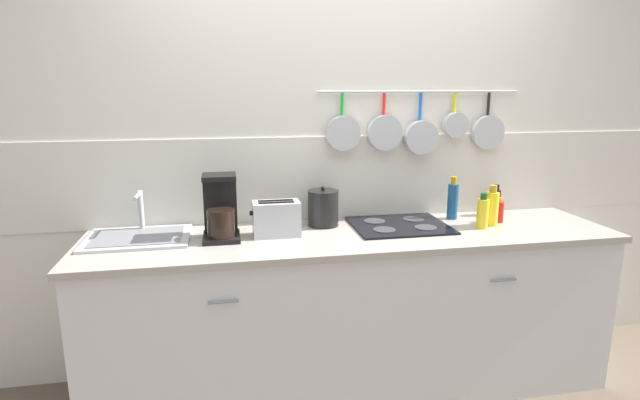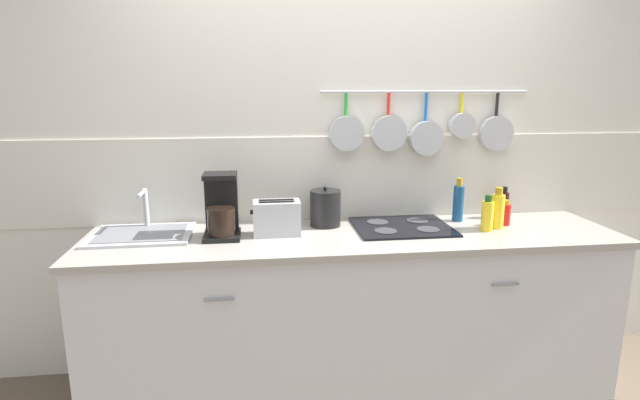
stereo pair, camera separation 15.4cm
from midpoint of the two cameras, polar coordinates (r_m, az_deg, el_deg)
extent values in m
plane|color=brown|center=(3.04, 5.30, -20.39)|extent=(12.00, 12.00, 0.00)
cube|color=silver|center=(2.92, 4.26, 5.67)|extent=(7.20, 0.06, 2.60)
cube|color=silver|center=(2.94, 4.23, 2.61)|extent=(7.20, 0.07, 0.49)
cylinder|color=#B7BABF|center=(2.98, 13.53, 11.95)|extent=(1.21, 0.02, 0.02)
cylinder|color=green|center=(2.85, 4.62, 10.82)|extent=(0.02, 0.02, 0.12)
cylinder|color=#B7BABF|center=(2.84, 4.67, 7.58)|extent=(0.20, 0.05, 0.20)
cylinder|color=red|center=(2.91, 9.39, 10.75)|extent=(0.02, 0.02, 0.12)
cylinder|color=#B7BABF|center=(2.89, 9.42, 7.53)|extent=(0.20, 0.05, 0.20)
cylinder|color=#1959B2|center=(2.98, 13.51, 10.29)|extent=(0.02, 0.02, 0.16)
cylinder|color=#B7BABF|center=(2.97, 13.52, 6.87)|extent=(0.19, 0.06, 0.19)
cylinder|color=gold|center=(3.06, 17.31, 10.55)|extent=(0.02, 0.02, 0.11)
cylinder|color=#B7BABF|center=(3.04, 17.35, 8.10)|extent=(0.15, 0.05, 0.15)
cylinder|color=black|center=(3.16, 20.93, 10.16)|extent=(0.02, 0.02, 0.13)
cylinder|color=#B7BABF|center=(3.15, 20.85, 7.12)|extent=(0.20, 0.04, 0.20)
cube|color=silver|center=(2.83, 5.48, -13.04)|extent=(2.78, 0.61, 0.86)
cylinder|color=slate|center=(2.36, -9.59, -11.19)|extent=(0.14, 0.01, 0.01)
cylinder|color=slate|center=(2.68, 22.02, -8.98)|extent=(0.14, 0.01, 0.01)
cube|color=#A59E93|center=(2.66, 5.69, -4.30)|extent=(2.82, 0.65, 0.03)
cube|color=#B7BABF|center=(2.75, -18.20, -3.82)|extent=(0.51, 0.40, 0.01)
cube|color=slate|center=(2.74, -18.22, -3.63)|extent=(0.44, 0.32, 0.00)
cylinder|color=#B7BABF|center=(2.86, -17.81, -0.96)|extent=(0.03, 0.03, 0.22)
cylinder|color=#B7BABF|center=(2.76, -18.24, 0.71)|extent=(0.02, 0.16, 0.02)
cube|color=black|center=(2.62, -9.46, -4.02)|extent=(0.19, 0.21, 0.02)
cube|color=black|center=(2.65, -9.54, -0.38)|extent=(0.17, 0.07, 0.33)
cylinder|color=black|center=(2.57, -9.55, -2.44)|extent=(0.14, 0.14, 0.14)
cube|color=black|center=(2.57, -9.70, 2.74)|extent=(0.17, 0.16, 0.02)
cube|color=#B7BABF|center=(2.62, -3.28, -2.08)|extent=(0.24, 0.14, 0.18)
cube|color=black|center=(2.57, -3.27, -0.23)|extent=(0.18, 0.02, 0.00)
cube|color=black|center=(2.62, -3.35, 0.01)|extent=(0.18, 0.02, 0.00)
cube|color=black|center=(2.60, -6.15, -1.40)|extent=(0.02, 0.02, 0.02)
cylinder|color=black|center=(2.79, 2.20, -0.94)|extent=(0.17, 0.17, 0.20)
sphere|color=black|center=(2.76, 2.22, 1.33)|extent=(0.02, 0.02, 0.02)
cube|color=black|center=(2.81, 10.92, -3.02)|extent=(0.52, 0.44, 0.01)
cylinder|color=#38383D|center=(2.70, 9.13, -3.49)|extent=(0.12, 0.12, 0.00)
cylinder|color=#38383D|center=(2.77, 13.81, -3.25)|extent=(0.12, 0.12, 0.00)
cylinder|color=#38383D|center=(2.86, 8.14, -2.50)|extent=(0.12, 0.12, 0.00)
cylinder|color=#38383D|center=(2.93, 12.58, -2.31)|extent=(0.12, 0.12, 0.00)
cylinder|color=navy|center=(3.01, 16.94, -0.39)|extent=(0.06, 0.06, 0.21)
cylinder|color=#B28C19|center=(2.99, 17.10, 1.96)|extent=(0.03, 0.03, 0.05)
cylinder|color=yellow|center=(2.86, 20.05, -1.77)|extent=(0.06, 0.06, 0.16)
cylinder|color=#194C19|center=(2.84, 20.20, 0.17)|extent=(0.04, 0.04, 0.04)
cylinder|color=yellow|center=(2.93, 21.05, -1.25)|extent=(0.07, 0.07, 0.19)
cylinder|color=#B28C19|center=(2.91, 21.23, 0.93)|extent=(0.04, 0.04, 0.04)
cylinder|color=red|center=(3.02, 21.79, -1.58)|extent=(0.06, 0.06, 0.12)
cylinder|color=#B28C19|center=(3.01, 21.90, -0.25)|extent=(0.03, 0.03, 0.03)
cylinder|color=#33140F|center=(3.19, 21.56, -0.54)|extent=(0.06, 0.06, 0.15)
cylinder|color=black|center=(3.17, 21.69, 1.10)|extent=(0.03, 0.03, 0.03)
camera|label=1|loc=(0.08, -88.28, 0.39)|focal=28.00mm
camera|label=2|loc=(0.08, 91.72, -0.39)|focal=28.00mm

